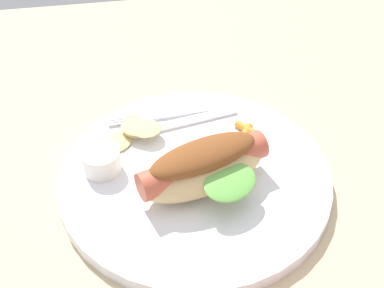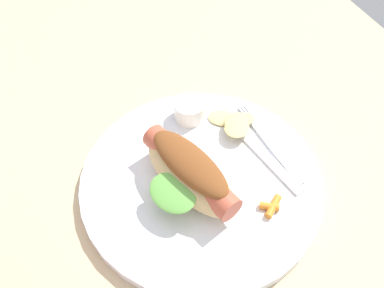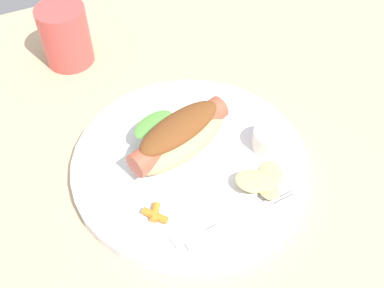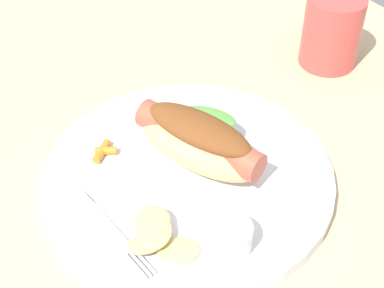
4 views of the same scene
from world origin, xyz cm
name	(u,v)px [view 2 (image 2 of 4)]	position (x,y,z in cm)	size (l,w,h in cm)	color
ground_plane	(191,181)	(0.00, 0.00, -0.90)	(120.00, 90.00, 1.80)	tan
plate	(201,181)	(1.44, 0.86, 0.80)	(30.50, 30.50, 1.60)	white
hot_dog	(189,172)	(2.09, -0.98, 4.54)	(15.63, 11.51, 5.77)	#DBB77A
sauce_ramekin	(189,110)	(-8.73, 3.31, 2.97)	(4.32, 4.32, 2.74)	white
fork	(270,144)	(0.06, 11.51, 1.80)	(14.90, 2.20, 0.40)	silver
knife	(264,155)	(1.45, 9.80, 1.78)	(13.98, 1.40, 0.36)	silver
chips_pile	(234,122)	(-4.77, 8.29, 2.54)	(8.30, 6.64, 1.77)	#D7C278
carrot_garnish	(272,206)	(8.73, 6.84, 2.05)	(2.65, 3.15, 0.90)	orange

